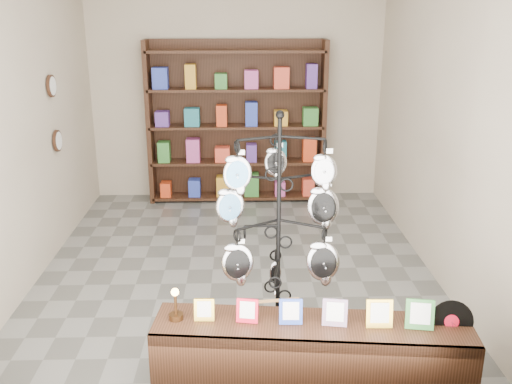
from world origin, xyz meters
TOP-DOWN VIEW (x-y plane):
  - ground at (0.00, 0.00)m, footprint 5.00×5.00m
  - room_envelope at (0.00, 0.00)m, footprint 5.00×5.00m
  - display_tree at (0.33, -1.50)m, footprint 0.99×0.83m
  - front_shelf at (0.53, -1.98)m, footprint 2.23×0.66m
  - back_shelving at (0.00, 2.30)m, footprint 2.42×0.36m
  - wall_clocks at (-1.97, 0.80)m, footprint 0.03×0.24m

SIDE VIEW (x-z plane):
  - ground at x=0.00m, z-range 0.00..0.00m
  - front_shelf at x=0.53m, z-range -0.12..0.66m
  - back_shelving at x=0.00m, z-range -0.07..2.13m
  - display_tree at x=0.33m, z-range 0.15..2.08m
  - wall_clocks at x=-1.97m, z-range 1.08..1.92m
  - room_envelope at x=0.00m, z-range -0.65..4.35m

